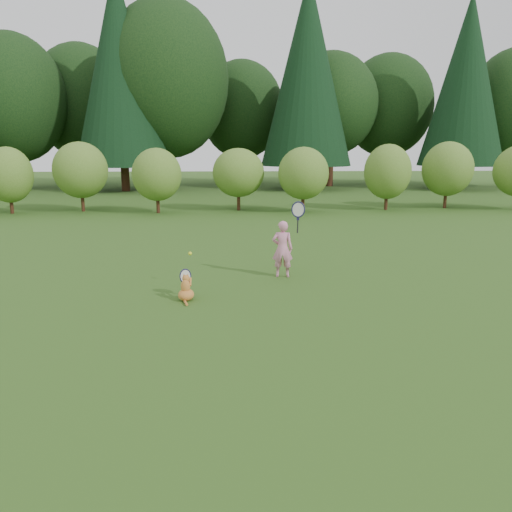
{
  "coord_description": "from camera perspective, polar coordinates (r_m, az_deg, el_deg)",
  "views": [
    {
      "loc": [
        -0.23,
        -7.86,
        2.58
      ],
      "look_at": [
        0.2,
        0.8,
        0.7
      ],
      "focal_mm": 35.0,
      "sensor_mm": 36.0,
      "label": 1
    }
  ],
  "objects": [
    {
      "name": "child",
      "position": [
        10.12,
        3.1,
        0.97
      ],
      "size": [
        0.66,
        0.39,
        1.73
      ],
      "rotation": [
        0.0,
        0.0,
        3.03
      ],
      "color": "pink",
      "rests_on": "ground"
    },
    {
      "name": "woodland_backdrop",
      "position": [
        31.25,
        -2.58,
        21.27
      ],
      "size": [
        48.0,
        10.0,
        15.0
      ],
      "primitive_type": null,
      "color": "black",
      "rests_on": "ground"
    },
    {
      "name": "tennis_ball",
      "position": [
        9.59,
        -7.54,
        0.28
      ],
      "size": [
        0.07,
        0.07,
        0.07
      ],
      "color": "yellow",
      "rests_on": "ground"
    },
    {
      "name": "ground",
      "position": [
        8.27,
        -1.11,
        -5.94
      ],
      "size": [
        100.0,
        100.0,
        0.0
      ],
      "primitive_type": "plane",
      "color": "#1E4E16",
      "rests_on": "ground"
    },
    {
      "name": "shrub_row",
      "position": [
        20.89,
        -2.25,
        8.98
      ],
      "size": [
        28.0,
        3.0,
        2.8
      ],
      "primitive_type": null,
      "color": "#4D7023",
      "rests_on": "ground"
    },
    {
      "name": "cat",
      "position": [
        8.7,
        -8.02,
        -3.48
      ],
      "size": [
        0.39,
        0.64,
        0.64
      ],
      "rotation": [
        0.0,
        0.0,
        -0.19
      ],
      "color": "#C67D26",
      "rests_on": "ground"
    }
  ]
}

